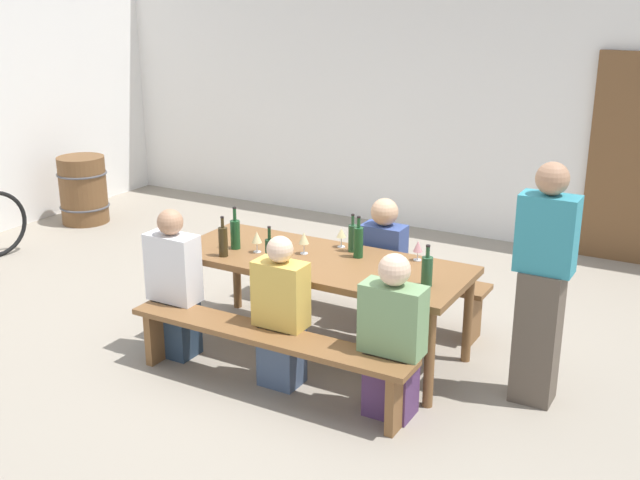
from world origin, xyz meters
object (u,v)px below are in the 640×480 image
(wine_bottle_5, at_px, (235,233))
(seated_guest_near_0, at_px, (174,288))
(wooden_door, at_px, (636,161))
(tasting_table, at_px, (320,268))
(wine_glass_2, at_px, (341,233))
(wine_barrel, at_px, (83,190))
(wine_bottle_3, at_px, (358,242))
(wine_bottle_0, at_px, (353,237))
(seated_guest_far_0, at_px, (383,267))
(bench_far, at_px, (363,277))
(wine_glass_3, at_px, (257,238))
(wine_bottle_1, at_px, (427,270))
(bench_near, at_px, (267,345))
(wine_bottle_2, at_px, (223,241))
(wine_bottle_4, at_px, (270,252))
(seated_guest_near_1, at_px, (281,316))
(wine_glass_1, at_px, (418,247))
(seated_guest_near_2, at_px, (392,341))
(standing_host, at_px, (542,289))
(wine_glass_0, at_px, (304,239))

(wine_bottle_5, relative_size, seated_guest_near_0, 0.29)
(wooden_door, xyz_separation_m, tasting_table, (-1.71, -3.30, -0.37))
(wine_glass_2, distance_m, wine_barrel, 4.34)
(wine_bottle_3, relative_size, wine_glass_2, 2.08)
(wine_bottle_0, relative_size, seated_guest_far_0, 0.27)
(wine_bottle_3, height_order, wine_bottle_5, wine_bottle_5)
(bench_far, bearing_deg, wine_barrel, 168.15)
(wine_glass_3, xyz_separation_m, seated_guest_near_0, (-0.42, -0.49, -0.32))
(wine_bottle_1, height_order, wine_bottle_3, wine_bottle_3)
(wine_bottle_0, bearing_deg, seated_guest_near_0, -140.51)
(bench_near, xyz_separation_m, wine_bottle_2, (-0.67, 0.44, 0.51))
(wine_bottle_4, bearing_deg, wine_bottle_3, 45.56)
(seated_guest_near_1, bearing_deg, wine_bottle_5, 55.96)
(wine_bottle_2, xyz_separation_m, wine_glass_1, (1.31, 0.63, -0.01))
(wine_bottle_0, distance_m, wine_glass_3, 0.73)
(wine_bottle_2, bearing_deg, bench_near, -33.55)
(tasting_table, bearing_deg, seated_guest_near_2, -34.37)
(wine_bottle_2, xyz_separation_m, wine_bottle_4, (0.42, -0.01, -0.01))
(bench_near, relative_size, wine_bottle_3, 6.70)
(wine_bottle_3, xyz_separation_m, wine_glass_3, (-0.73, -0.28, -0.01))
(wine_bottle_2, bearing_deg, wine_glass_3, 48.59)
(bench_near, relative_size, seated_guest_far_0, 1.93)
(wine_bottle_2, height_order, wine_bottle_3, wine_bottle_3)
(wine_bottle_1, xyz_separation_m, wine_glass_2, (-0.89, 0.43, 0.00))
(wine_glass_1, distance_m, seated_guest_near_0, 1.84)
(wine_bottle_2, relative_size, standing_host, 0.19)
(seated_guest_far_0, relative_size, wine_barrel, 1.41)
(wine_bottle_2, relative_size, wine_glass_1, 2.04)
(wine_glass_2, distance_m, seated_guest_near_1, 0.98)
(bench_near, xyz_separation_m, seated_guest_near_0, (-0.92, 0.15, 0.19))
(seated_guest_near_1, relative_size, seated_guest_near_2, 0.98)
(wine_barrel, bearing_deg, wine_bottle_4, -26.33)
(seated_guest_near_1, bearing_deg, bench_far, 1.00)
(bench_far, xyz_separation_m, seated_guest_far_0, (0.25, -0.15, 0.18))
(wine_bottle_5, distance_m, wine_glass_0, 0.55)
(wine_glass_0, relative_size, seated_guest_near_2, 0.15)
(wine_bottle_3, distance_m, seated_guest_near_2, 1.05)
(wine_bottle_1, relative_size, seated_guest_near_2, 0.26)
(wine_bottle_3, relative_size, wine_glass_1, 2.09)
(wine_bottle_3, height_order, seated_guest_far_0, seated_guest_far_0)
(wine_bottle_4, relative_size, wine_glass_1, 1.97)
(wine_bottle_1, xyz_separation_m, seated_guest_near_2, (-0.03, -0.48, -0.33))
(bench_far, bearing_deg, seated_guest_near_1, -89.00)
(wine_glass_3, relative_size, seated_guest_near_2, 0.15)
(wine_bottle_4, xyz_separation_m, seated_guest_far_0, (0.50, 0.90, -0.32))
(wine_bottle_3, bearing_deg, wine_bottle_2, -152.11)
(wine_glass_0, xyz_separation_m, wine_barrel, (-3.95, 1.56, -0.48))
(tasting_table, distance_m, wine_glass_3, 0.54)
(bench_far, distance_m, seated_guest_near_0, 1.63)
(wine_glass_1, height_order, seated_guest_near_1, seated_guest_near_1)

